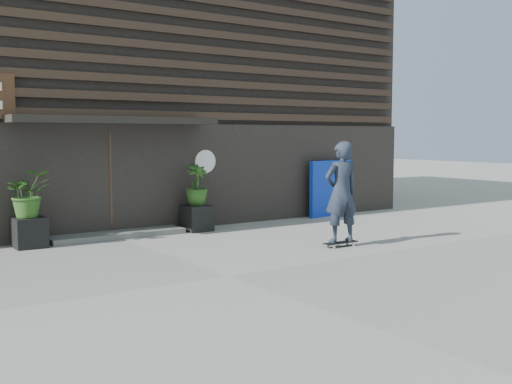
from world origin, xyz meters
TOP-DOWN VIEW (x-y plane):
  - ground at (0.00, 0.00)m, footprint 80.00×80.00m
  - entrance_step at (0.00, 4.60)m, footprint 3.00×0.80m
  - planter_pot_left at (-1.90, 4.40)m, footprint 0.60×0.60m
  - bamboo_left at (-1.90, 4.40)m, footprint 0.86×0.75m
  - planter_pot_right at (1.90, 4.40)m, footprint 0.60×0.60m
  - bamboo_right at (1.90, 4.40)m, footprint 0.54×0.54m
  - blue_tarp at (6.31, 4.70)m, footprint 1.64×0.38m
  - building at (-0.00, 9.96)m, footprint 18.00×11.00m
  - skateboarder at (3.25, 0.94)m, footprint 0.80×0.59m

SIDE VIEW (x-z plane):
  - ground at x=0.00m, z-range 0.00..0.00m
  - entrance_step at x=0.00m, z-range 0.00..0.12m
  - planter_pot_left at x=-1.90m, z-range 0.00..0.60m
  - planter_pot_right at x=1.90m, z-range 0.00..0.60m
  - blue_tarp at x=6.31m, z-range 0.00..1.54m
  - bamboo_left at x=-1.90m, z-range 0.60..1.56m
  - bamboo_right at x=1.90m, z-range 0.60..1.56m
  - skateboarder at x=3.25m, z-range 0.04..2.15m
  - building at x=0.00m, z-range -0.01..7.99m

